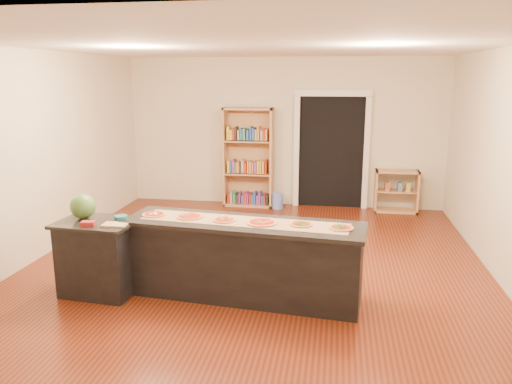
% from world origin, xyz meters
% --- Properties ---
extents(room, '(6.00, 7.00, 2.80)m').
position_xyz_m(room, '(0.00, 0.00, 1.40)').
color(room, beige).
rests_on(room, ground).
extents(doorway, '(1.40, 0.09, 2.21)m').
position_xyz_m(doorway, '(0.90, 3.46, 1.20)').
color(doorway, black).
rests_on(doorway, room).
extents(kitchen_island, '(2.67, 0.72, 0.88)m').
position_xyz_m(kitchen_island, '(0.01, -0.75, 0.44)').
color(kitchen_island, black).
rests_on(kitchen_island, ground).
extents(side_counter, '(0.87, 0.64, 0.86)m').
position_xyz_m(side_counter, '(-1.63, -0.93, 0.43)').
color(side_counter, black).
rests_on(side_counter, ground).
extents(bookshelf, '(0.94, 0.33, 1.88)m').
position_xyz_m(bookshelf, '(-0.65, 3.28, 0.94)').
color(bookshelf, tan).
rests_on(bookshelf, ground).
extents(low_shelf, '(0.78, 0.33, 0.78)m').
position_xyz_m(low_shelf, '(2.11, 3.28, 0.39)').
color(low_shelf, tan).
rests_on(low_shelf, ground).
extents(waste_bin, '(0.21, 0.21, 0.30)m').
position_xyz_m(waste_bin, '(-0.07, 3.16, 0.15)').
color(waste_bin, '#6079D6').
rests_on(waste_bin, ground).
extents(kraft_paper, '(2.35, 0.65, 0.00)m').
position_xyz_m(kraft_paper, '(0.02, -0.74, 0.88)').
color(kraft_paper, '#9A724F').
rests_on(kraft_paper, kitchen_island).
extents(watermelon, '(0.28, 0.28, 0.28)m').
position_xyz_m(watermelon, '(-1.83, -0.85, 1.00)').
color(watermelon, '#144214').
rests_on(watermelon, side_counter).
extents(cutting_board, '(0.27, 0.19, 0.02)m').
position_xyz_m(cutting_board, '(-1.35, -1.05, 0.87)').
color(cutting_board, tan).
rests_on(cutting_board, side_counter).
extents(package_red, '(0.16, 0.13, 0.05)m').
position_xyz_m(package_red, '(-1.64, -1.11, 0.89)').
color(package_red, maroon).
rests_on(package_red, side_counter).
extents(package_teal, '(0.15, 0.15, 0.05)m').
position_xyz_m(package_teal, '(-1.38, -0.85, 0.89)').
color(package_teal, '#195966').
rests_on(package_teal, side_counter).
extents(pizza_a, '(0.25, 0.25, 0.02)m').
position_xyz_m(pizza_a, '(-1.05, -0.67, 0.89)').
color(pizza_a, '#B78846').
rests_on(pizza_a, kitchen_island).
extents(pizza_b, '(0.29, 0.29, 0.02)m').
position_xyz_m(pizza_b, '(-0.62, -0.68, 0.89)').
color(pizza_b, '#B78846').
rests_on(pizza_b, kitchen_island).
extents(pizza_c, '(0.26, 0.26, 0.02)m').
position_xyz_m(pizza_c, '(-0.20, -0.76, 0.89)').
color(pizza_c, '#B78846').
rests_on(pizza_c, kitchen_island).
extents(pizza_d, '(0.31, 0.31, 0.02)m').
position_xyz_m(pizza_d, '(0.23, -0.79, 0.89)').
color(pizza_d, '#B78846').
rests_on(pizza_d, kitchen_island).
extents(pizza_e, '(0.25, 0.25, 0.02)m').
position_xyz_m(pizza_e, '(0.66, -0.79, 0.89)').
color(pizza_e, '#B78846').
rests_on(pizza_e, kitchen_island).
extents(pizza_f, '(0.25, 0.25, 0.02)m').
position_xyz_m(pizza_f, '(1.08, -0.85, 0.89)').
color(pizza_f, '#B78846').
rests_on(pizza_f, kitchen_island).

